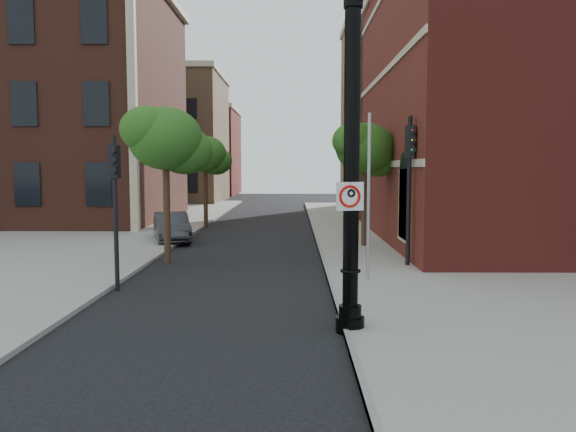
{
  "coord_description": "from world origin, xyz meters",
  "views": [
    {
      "loc": [
        1.0,
        -11.15,
        3.37
      ],
      "look_at": [
        0.87,
        2.0,
        2.22
      ],
      "focal_mm": 35.0,
      "sensor_mm": 36.0,
      "label": 1
    }
  ],
  "objects_px": {
    "no_parking_sign": "(350,196)",
    "traffic_signal_left": "(115,187)",
    "lamppost": "(351,174)",
    "parked_car": "(172,227)",
    "traffic_signal_right": "(410,166)"
  },
  "relations": [
    {
      "from": "no_parking_sign",
      "to": "lamppost",
      "type": "bearing_deg",
      "value": 63.35
    },
    {
      "from": "no_parking_sign",
      "to": "traffic_signal_left",
      "type": "relative_size",
      "value": 0.13
    },
    {
      "from": "parked_car",
      "to": "traffic_signal_right",
      "type": "distance_m",
      "value": 11.76
    },
    {
      "from": "lamppost",
      "to": "no_parking_sign",
      "type": "bearing_deg",
      "value": -103.09
    },
    {
      "from": "lamppost",
      "to": "parked_car",
      "type": "distance_m",
      "value": 15.61
    },
    {
      "from": "traffic_signal_left",
      "to": "traffic_signal_right",
      "type": "relative_size",
      "value": 0.84
    },
    {
      "from": "no_parking_sign",
      "to": "traffic_signal_right",
      "type": "distance_m",
      "value": 7.9
    },
    {
      "from": "parked_car",
      "to": "traffic_signal_right",
      "type": "bearing_deg",
      "value": -52.82
    },
    {
      "from": "no_parking_sign",
      "to": "parked_car",
      "type": "distance_m",
      "value": 15.68
    },
    {
      "from": "no_parking_sign",
      "to": "traffic_signal_right",
      "type": "relative_size",
      "value": 0.11
    },
    {
      "from": "lamppost",
      "to": "parked_car",
      "type": "relative_size",
      "value": 1.73
    },
    {
      "from": "no_parking_sign",
      "to": "traffic_signal_left",
      "type": "bearing_deg",
      "value": 132.73
    },
    {
      "from": "traffic_signal_left",
      "to": "traffic_signal_right",
      "type": "xyz_separation_m",
      "value": [
        8.62,
        3.45,
        0.55
      ]
    },
    {
      "from": "parked_car",
      "to": "traffic_signal_right",
      "type": "xyz_separation_m",
      "value": [
        9.31,
        -6.64,
        2.72
      ]
    },
    {
      "from": "no_parking_sign",
      "to": "traffic_signal_right",
      "type": "bearing_deg",
      "value": 56.5
    }
  ]
}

